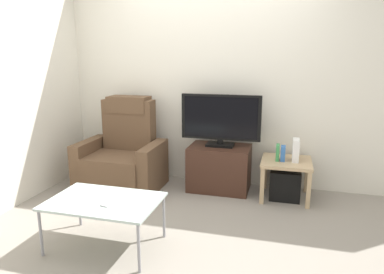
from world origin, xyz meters
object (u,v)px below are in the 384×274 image
subwoofer_box (285,184)px  side_table (286,166)px  recliner_armchair (123,156)px  book_leftmost (278,152)px  tv_stand (219,168)px  book_middle (283,153)px  coffee_table (104,203)px  television (221,119)px  game_console (296,150)px  cell_phone (110,203)px

subwoofer_box → side_table: bearing=0.0°
recliner_armchair → book_leftmost: (1.83, 0.10, 0.15)m
book_leftmost → tv_stand: bearing=172.7°
tv_stand → book_middle: size_ratio=4.31×
book_leftmost → coffee_table: bearing=-132.6°
television → coffee_table: size_ratio=1.03×
recliner_armchair → book_leftmost: bearing=6.0°
recliner_armchair → side_table: 1.93m
recliner_armchair → side_table: recliner_armchair is taller
recliner_armchair → subwoofer_box: 1.94m
side_table → game_console: game_console is taller
book_middle → coffee_table: (-1.39, -1.45, -0.13)m
game_console → side_table: bearing=-173.7°
book_middle → recliner_armchair: bearing=-177.1°
book_middle → cell_phone: (-1.31, -1.50, -0.10)m
television → book_middle: 0.80m
recliner_armchair → television: bearing=12.7°
television → game_console: television is taller
side_table → book_leftmost: size_ratio=3.06×
book_middle → cell_phone: book_middle is taller
recliner_armchair → coffee_table: bearing=-67.0°
side_table → cell_phone: bearing=-131.7°
recliner_armchair → book_middle: bearing=5.9°
book_leftmost → cell_phone: size_ratio=1.18×
book_middle → coffee_table: bearing=-133.8°
book_middle → game_console: size_ratio=0.68×
tv_stand → game_console: size_ratio=2.93×
tv_stand → side_table: size_ratio=1.31×
game_console → television: bearing=175.1°
recliner_armchair → side_table: bearing=6.4°
tv_stand → cell_phone: bearing=-110.4°
cell_phone → side_table: bearing=60.5°
subwoofer_box → book_middle: (-0.04, -0.02, 0.36)m
book_middle → game_console: game_console is taller
tv_stand → game_console: 0.91m
side_table → book_middle: size_ratio=3.28×
recliner_armchair → coffee_table: (0.49, -1.35, 0.01)m
tv_stand → television: television is taller
television → coffee_table: (-0.67, -1.55, -0.46)m
game_console → subwoofer_box: bearing=-173.7°
television → book_middle: size_ratio=5.64×
recliner_armchair → coffee_table: size_ratio=1.20×
tv_stand → recliner_armchair: (-1.16, -0.18, 0.11)m
tv_stand → cell_phone: (-0.59, -1.58, 0.15)m
recliner_armchair → game_console: recliner_armchair is taller
coffee_table → cell_phone: (0.08, -0.05, 0.03)m
subwoofer_box → coffee_table: size_ratio=0.37×
television → side_table: television is taller
tv_stand → coffee_table: bearing=-113.6°
tv_stand → subwoofer_box: bearing=-4.8°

